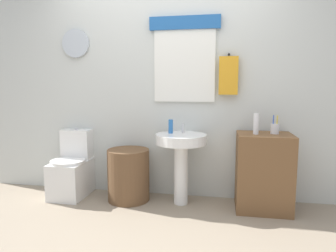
{
  "coord_description": "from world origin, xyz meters",
  "views": [
    {
      "loc": [
        0.62,
        -2.19,
        1.24
      ],
      "look_at": [
        0.08,
        0.8,
        0.84
      ],
      "focal_mm": 31.79,
      "sensor_mm": 36.0,
      "label": 1
    }
  ],
  "objects_px": {
    "toothbrush_cup": "(275,129)",
    "soap_bottle": "(171,126)",
    "toilet": "(72,170)",
    "lotion_bottle": "(256,124)",
    "laundry_hamper": "(129,175)",
    "pedestal_sink": "(181,151)",
    "wooden_cabinet": "(263,172)"
  },
  "relations": [
    {
      "from": "toilet",
      "to": "lotion_bottle",
      "type": "height_order",
      "value": "lotion_bottle"
    },
    {
      "from": "toilet",
      "to": "lotion_bottle",
      "type": "relative_size",
      "value": 3.7
    },
    {
      "from": "soap_bottle",
      "to": "toothbrush_cup",
      "type": "distance_m",
      "value": 1.05
    },
    {
      "from": "toilet",
      "to": "wooden_cabinet",
      "type": "bearing_deg",
      "value": -0.92
    },
    {
      "from": "pedestal_sink",
      "to": "wooden_cabinet",
      "type": "height_order",
      "value": "wooden_cabinet"
    },
    {
      "from": "toilet",
      "to": "pedestal_sink",
      "type": "xyz_separation_m",
      "value": [
        1.26,
        -0.03,
        0.28
      ]
    },
    {
      "from": "wooden_cabinet",
      "to": "soap_bottle",
      "type": "bearing_deg",
      "value": 177.02
    },
    {
      "from": "soap_bottle",
      "to": "toothbrush_cup",
      "type": "xyz_separation_m",
      "value": [
        1.05,
        -0.03,
        0.01
      ]
    },
    {
      "from": "pedestal_sink",
      "to": "toothbrush_cup",
      "type": "height_order",
      "value": "toothbrush_cup"
    },
    {
      "from": "toilet",
      "to": "toothbrush_cup",
      "type": "relative_size",
      "value": 4.13
    },
    {
      "from": "lotion_bottle",
      "to": "wooden_cabinet",
      "type": "bearing_deg",
      "value": 23.14
    },
    {
      "from": "laundry_hamper",
      "to": "soap_bottle",
      "type": "bearing_deg",
      "value": 6.18
    },
    {
      "from": "toothbrush_cup",
      "to": "soap_bottle",
      "type": "bearing_deg",
      "value": 178.38
    },
    {
      "from": "pedestal_sink",
      "to": "lotion_bottle",
      "type": "relative_size",
      "value": 3.64
    },
    {
      "from": "laundry_hamper",
      "to": "lotion_bottle",
      "type": "xyz_separation_m",
      "value": [
        1.33,
        -0.04,
        0.6
      ]
    },
    {
      "from": "laundry_hamper",
      "to": "wooden_cabinet",
      "type": "height_order",
      "value": "wooden_cabinet"
    },
    {
      "from": "lotion_bottle",
      "to": "laundry_hamper",
      "type": "bearing_deg",
      "value": 178.27
    },
    {
      "from": "toilet",
      "to": "lotion_bottle",
      "type": "bearing_deg",
      "value": -2.1
    },
    {
      "from": "pedestal_sink",
      "to": "wooden_cabinet",
      "type": "distance_m",
      "value": 0.86
    },
    {
      "from": "soap_bottle",
      "to": "toilet",
      "type": "bearing_deg",
      "value": -179.18
    },
    {
      "from": "toilet",
      "to": "lotion_bottle",
      "type": "xyz_separation_m",
      "value": [
        2.01,
        -0.07,
        0.59
      ]
    },
    {
      "from": "wooden_cabinet",
      "to": "soap_bottle",
      "type": "height_order",
      "value": "soap_bottle"
    },
    {
      "from": "laundry_hamper",
      "to": "toothbrush_cup",
      "type": "relative_size",
      "value": 3.06
    },
    {
      "from": "wooden_cabinet",
      "to": "pedestal_sink",
      "type": "bearing_deg",
      "value": -180.0
    },
    {
      "from": "toilet",
      "to": "pedestal_sink",
      "type": "distance_m",
      "value": 1.3
    },
    {
      "from": "pedestal_sink",
      "to": "lotion_bottle",
      "type": "xyz_separation_m",
      "value": [
        0.75,
        -0.04,
        0.31
      ]
    },
    {
      "from": "wooden_cabinet",
      "to": "lotion_bottle",
      "type": "bearing_deg",
      "value": -156.86
    },
    {
      "from": "toilet",
      "to": "soap_bottle",
      "type": "height_order",
      "value": "soap_bottle"
    },
    {
      "from": "soap_bottle",
      "to": "toothbrush_cup",
      "type": "relative_size",
      "value": 0.8
    },
    {
      "from": "toilet",
      "to": "toothbrush_cup",
      "type": "xyz_separation_m",
      "value": [
        2.2,
        -0.01,
        0.54
      ]
    },
    {
      "from": "laundry_hamper",
      "to": "toothbrush_cup",
      "type": "xyz_separation_m",
      "value": [
        1.52,
        0.02,
        0.55
      ]
    },
    {
      "from": "laundry_hamper",
      "to": "lotion_bottle",
      "type": "relative_size",
      "value": 2.75
    }
  ]
}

